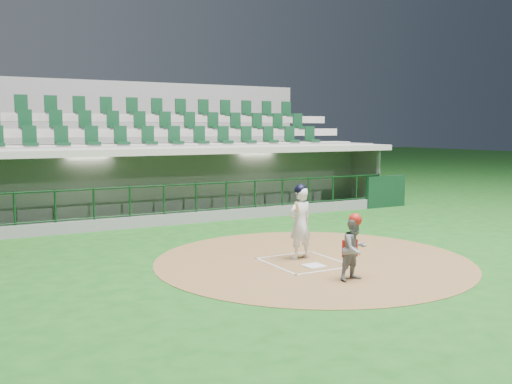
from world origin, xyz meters
The scene contains 8 objects.
ground centered at (0.00, 0.00, 0.00)m, with size 120.00×120.00×0.00m, color #154C15.
dirt_circle centered at (0.30, -0.20, 0.01)m, with size 7.20×7.20×0.01m, color brown.
home_plate centered at (0.00, -0.70, 0.02)m, with size 0.43×0.43×0.02m, color silver.
batter_box_chalk centered at (0.00, -0.30, 0.02)m, with size 1.55×1.80×0.01m.
dugout_structure centered at (0.11, 7.80, 0.96)m, with size 16.40×3.70×3.00m.
seating_deck centered at (0.00, 10.91, 1.42)m, with size 17.00×6.72×5.15m.
batter centered at (0.13, 0.07, 0.88)m, with size 0.86×0.88×1.73m.
catcher centered at (0.06, -2.01, 0.67)m, with size 0.67×0.55×1.34m.
Camera 1 is at (-6.92, -10.78, 2.99)m, focal length 40.00 mm.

